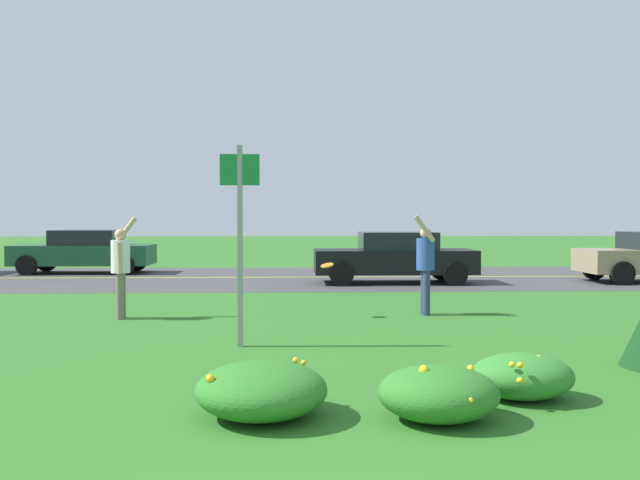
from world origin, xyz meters
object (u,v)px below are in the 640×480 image
(person_catcher_blue_shirt, at_px, (425,262))
(sign_post_near_path, at_px, (240,226))
(car_dark_green_rightmost, at_px, (85,251))
(frisbee_orange, at_px, (327,265))
(car_black_center_right, at_px, (395,257))
(person_thrower_white_shirt, at_px, (121,265))

(person_catcher_blue_shirt, bearing_deg, sign_post_near_path, -136.03)
(car_dark_green_rightmost, bearing_deg, person_catcher_blue_shirt, -47.50)
(sign_post_near_path, bearing_deg, frisbee_orange, 64.42)
(person_catcher_blue_shirt, relative_size, car_black_center_right, 0.42)
(car_dark_green_rightmost, bearing_deg, car_black_center_right, -21.57)
(person_thrower_white_shirt, xyz_separation_m, car_dark_green_rightmost, (-3.85, 10.65, -0.25))
(sign_post_near_path, relative_size, car_dark_green_rightmost, 0.64)
(person_catcher_blue_shirt, height_order, car_dark_green_rightmost, person_catcher_blue_shirt)
(person_thrower_white_shirt, xyz_separation_m, frisbee_orange, (3.77, 0.02, -0.02))
(person_catcher_blue_shirt, bearing_deg, car_black_center_right, 86.73)
(car_black_center_right, bearing_deg, car_dark_green_rightmost, 158.43)
(frisbee_orange, distance_m, car_dark_green_rightmost, 13.08)
(person_catcher_blue_shirt, xyz_separation_m, frisbee_orange, (-1.88, -0.26, -0.04))
(frisbee_orange, relative_size, car_black_center_right, 0.05)
(sign_post_near_path, height_order, person_catcher_blue_shirt, sign_post_near_path)
(person_thrower_white_shirt, relative_size, car_dark_green_rightmost, 0.42)
(person_thrower_white_shirt, bearing_deg, car_dark_green_rightmost, 109.88)
(sign_post_near_path, bearing_deg, car_dark_green_rightmost, 114.81)
(sign_post_near_path, xyz_separation_m, person_catcher_blue_shirt, (3.26, 3.14, -0.72))
(car_black_center_right, bearing_deg, person_catcher_blue_shirt, -93.27)
(person_thrower_white_shirt, distance_m, frisbee_orange, 3.77)
(person_thrower_white_shirt, xyz_separation_m, car_black_center_right, (6.02, 6.74, -0.25))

